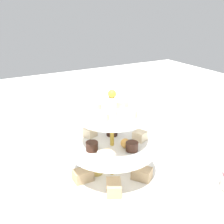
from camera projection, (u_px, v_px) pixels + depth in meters
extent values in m
plane|color=white|center=(112.00, 177.00, 0.72)|extent=(2.40, 2.40, 0.00)
cylinder|color=white|center=(112.00, 175.00, 0.72)|extent=(0.27, 0.27, 0.01)
cylinder|color=white|center=(112.00, 147.00, 0.69)|extent=(0.22, 0.22, 0.01)
cylinder|color=white|center=(112.00, 115.00, 0.66)|extent=(0.17, 0.17, 0.01)
cylinder|color=gold|center=(112.00, 138.00, 0.68)|extent=(0.01, 0.01, 0.23)
sphere|color=gold|center=(112.00, 94.00, 0.64)|extent=(0.02, 0.02, 0.02)
cube|color=tan|center=(95.00, 157.00, 0.77)|extent=(0.05, 0.06, 0.03)
cube|color=tan|center=(83.00, 175.00, 0.69)|extent=(0.05, 0.03, 0.03)
cube|color=tan|center=(114.00, 188.00, 0.64)|extent=(0.05, 0.06, 0.03)
cube|color=tan|center=(142.00, 173.00, 0.69)|extent=(0.06, 0.06, 0.03)
cube|color=tan|center=(127.00, 156.00, 0.77)|extent=(0.06, 0.06, 0.03)
cylinder|color=#E5C660|center=(96.00, 170.00, 0.72)|extent=(0.04, 0.04, 0.01)
cylinder|color=#381E14|center=(132.00, 146.00, 0.66)|extent=(0.03, 0.03, 0.02)
cylinder|color=#381E14|center=(112.00, 131.00, 0.73)|extent=(0.03, 0.03, 0.02)
cylinder|color=#381E14|center=(92.00, 146.00, 0.66)|extent=(0.03, 0.03, 0.02)
cube|color=beige|center=(106.00, 157.00, 0.61)|extent=(0.03, 0.03, 0.02)
cube|color=beige|center=(140.00, 136.00, 0.71)|extent=(0.04, 0.04, 0.02)
cube|color=beige|center=(90.00, 132.00, 0.73)|extent=(0.04, 0.04, 0.02)
sphere|color=gold|center=(125.00, 143.00, 0.67)|extent=(0.02, 0.02, 0.02)
cylinder|color=beige|center=(101.00, 116.00, 0.61)|extent=(0.03, 0.03, 0.02)
cylinder|color=beige|center=(130.00, 114.00, 0.63)|extent=(0.03, 0.03, 0.02)
cylinder|color=beige|center=(122.00, 104.00, 0.69)|extent=(0.03, 0.03, 0.02)
cylinder|color=beige|center=(95.00, 106.00, 0.67)|extent=(0.03, 0.03, 0.02)
cylinder|color=white|center=(109.00, 108.00, 0.64)|extent=(0.04, 0.04, 0.04)
cube|color=silver|center=(120.00, 107.00, 0.69)|extent=(0.08, 0.06, 0.00)
cube|color=silver|center=(93.00, 112.00, 0.66)|extent=(0.09, 0.03, 0.00)
cylinder|color=silver|center=(204.00, 145.00, 0.80)|extent=(0.06, 0.06, 0.08)
cube|color=silver|center=(8.00, 154.00, 0.83)|extent=(0.14, 0.12, 0.00)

